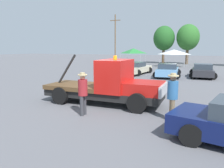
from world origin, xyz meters
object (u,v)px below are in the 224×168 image
(parked_car_skyblue, at_px, (168,70))
(tree_left, at_px, (164,38))
(tow_truck, at_px, (110,86))
(utility_pole, at_px, (115,37))
(person_at_hood, at_px, (83,90))
(canopy_tent_white, at_px, (174,52))
(person_near_truck, at_px, (173,93))
(parked_car_charcoal, at_px, (202,71))
(tree_center, at_px, (188,37))
(traffic_cone, at_px, (175,87))
(parked_car_cream, at_px, (136,68))
(canopy_tent_green, at_px, (133,51))

(parked_car_skyblue, xyz_separation_m, tree_left, (-4.04, 19.34, 3.96))
(tow_truck, relative_size, utility_pole, 0.66)
(person_at_hood, xyz_separation_m, canopy_tent_white, (-0.01, 26.57, 1.17))
(person_near_truck, relative_size, parked_car_charcoal, 0.41)
(canopy_tent_white, bearing_deg, tree_center, 79.30)
(tree_center, bearing_deg, traffic_cone, -86.67)
(tow_truck, height_order, person_near_truck, tow_truck)
(parked_car_charcoal, bearing_deg, traffic_cone, 165.70)
(person_at_hood, relative_size, canopy_tent_white, 0.50)
(parked_car_skyblue, distance_m, utility_pole, 24.14)
(person_near_truck, bearing_deg, canopy_tent_white, -100.40)
(person_near_truck, xyz_separation_m, parked_car_charcoal, (0.77, 14.52, -0.47))
(tow_truck, relative_size, canopy_tent_white, 1.69)
(person_at_hood, bearing_deg, parked_car_cream, -79.39)
(person_at_hood, bearing_deg, tree_center, -90.62)
(parked_car_cream, distance_m, parked_car_charcoal, 6.75)
(parked_car_skyblue, bearing_deg, utility_pole, 29.84)
(parked_car_cream, distance_m, traffic_cone, 9.53)
(person_near_truck, bearing_deg, person_at_hood, -6.61)
(tree_left, xyz_separation_m, traffic_cone, (5.71, -26.28, -4.35))
(person_near_truck, bearing_deg, parked_car_cream, -85.82)
(tow_truck, xyz_separation_m, person_near_truck, (3.29, -1.41, 0.16))
(canopy_tent_green, relative_size, tree_center, 0.47)
(tow_truck, xyz_separation_m, parked_car_charcoal, (4.05, 13.12, -0.31))
(canopy_tent_green, bearing_deg, person_near_truck, -68.70)
(person_near_truck, xyz_separation_m, parked_car_cream, (-5.98, 14.45, -0.46))
(parked_car_cream, distance_m, utility_pole, 21.43)
(person_at_hood, distance_m, canopy_tent_green, 26.84)
(person_at_hood, height_order, canopy_tent_white, canopy_tent_white)
(parked_car_cream, bearing_deg, person_near_truck, -150.88)
(parked_car_cream, xyz_separation_m, parked_car_charcoal, (6.75, 0.07, -0.00))
(person_near_truck, distance_m, parked_car_cream, 15.65)
(person_near_truck, xyz_separation_m, tree_left, (-6.45, 32.78, 3.49))
(traffic_cone, bearing_deg, parked_car_skyblue, 103.49)
(tow_truck, xyz_separation_m, traffic_cone, (2.54, 5.09, -0.70))
(tow_truck, relative_size, traffic_cone, 11.21)
(tow_truck, xyz_separation_m, tree_center, (1.01, 31.35, 3.73))
(person_near_truck, height_order, traffic_cone, person_near_truck)
(tow_truck, height_order, tree_center, tree_center)
(person_at_hood, relative_size, canopy_tent_green, 0.55)
(tow_truck, xyz_separation_m, tree_left, (-3.17, 31.38, 3.65))
(person_at_hood, height_order, parked_car_skyblue, person_at_hood)
(canopy_tent_white, xyz_separation_m, utility_pole, (-12.60, 6.97, 2.72))
(parked_car_cream, xyz_separation_m, traffic_cone, (5.24, -7.95, -0.40))
(person_at_hood, relative_size, traffic_cone, 3.32)
(person_at_hood, height_order, parked_car_cream, person_at_hood)
(parked_car_cream, xyz_separation_m, utility_pole, (-10.20, 18.34, 4.32))
(person_at_hood, bearing_deg, canopy_tent_white, -88.38)
(parked_car_cream, relative_size, utility_pole, 0.53)
(tow_truck, height_order, canopy_tent_green, canopy_tent_green)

